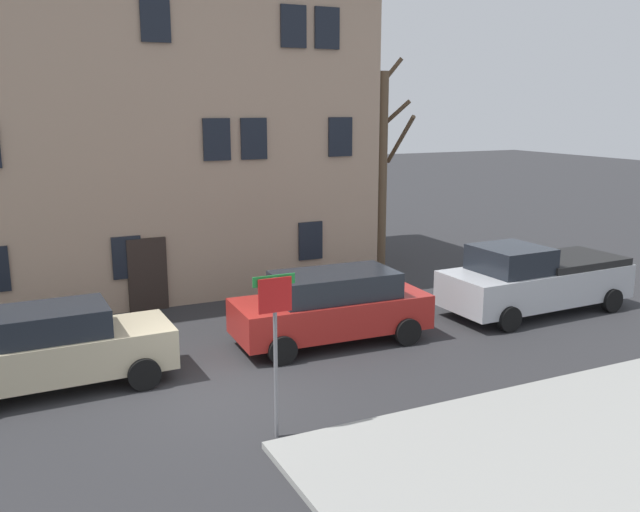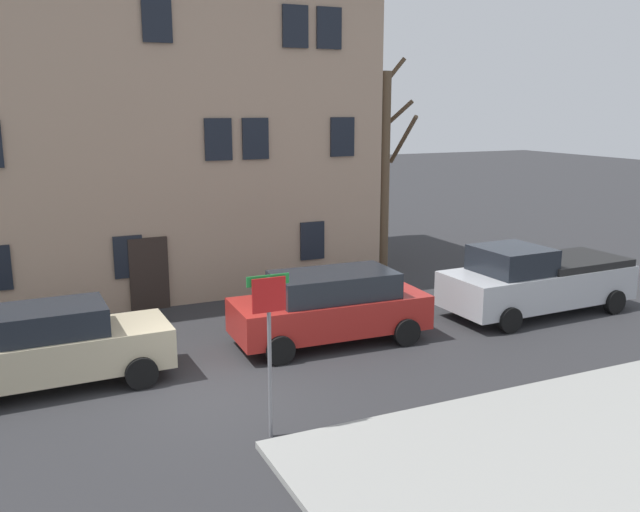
% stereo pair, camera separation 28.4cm
% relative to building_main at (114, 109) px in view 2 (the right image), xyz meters
% --- Properties ---
extents(ground_plane, '(120.00, 120.00, 0.00)m').
position_rel_building_main_xyz_m(ground_plane, '(0.18, -10.41, -5.64)').
color(ground_plane, '#2D2D30').
extents(building_main, '(15.87, 8.13, 11.16)m').
position_rel_building_main_xyz_m(building_main, '(0.00, 0.00, 0.00)').
color(building_main, tan).
rests_on(building_main, ground_plane).
extents(tree_bare_mid, '(2.26, 1.95, 7.30)m').
position_rel_building_main_xyz_m(tree_bare_mid, '(7.97, -3.49, -2.00)').
color(tree_bare_mid, brown).
rests_on(tree_bare_mid, ground_plane).
extents(car_beige_sedan, '(4.80, 2.01, 1.74)m').
position_rel_building_main_xyz_m(car_beige_sedan, '(-2.77, -8.64, -4.77)').
color(car_beige_sedan, '#C6B793').
rests_on(car_beige_sedan, ground_plane).
extents(car_red_wagon, '(4.86, 2.22, 1.78)m').
position_rel_building_main_xyz_m(car_red_wagon, '(3.66, -8.54, -4.72)').
color(car_red_wagon, '#AD231E').
rests_on(car_red_wagon, ground_plane).
extents(pickup_truck_silver, '(5.64, 2.42, 1.98)m').
position_rel_building_main_xyz_m(pickup_truck_silver, '(9.98, -8.71, -4.68)').
color(pickup_truck_silver, '#B7BABF').
rests_on(pickup_truck_silver, ground_plane).
extents(street_sign_pole, '(0.76, 0.07, 2.95)m').
position_rel_building_main_xyz_m(street_sign_pole, '(0.56, -12.57, -3.58)').
color(street_sign_pole, slate).
rests_on(street_sign_pole, ground_plane).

